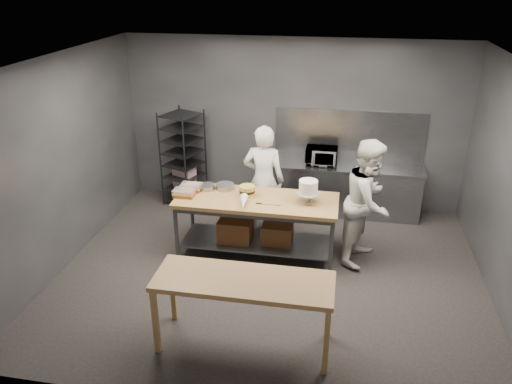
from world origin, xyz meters
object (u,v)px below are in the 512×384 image
(microwave, at_px, (321,156))
(chef_right, at_px, (368,202))
(work_table, at_px, (255,220))
(frosted_cake_stand, at_px, (308,189))
(near_counter, at_px, (244,286))
(speed_rack, at_px, (183,159))
(chef_behind, at_px, (264,180))
(layer_cake, at_px, (247,191))

(microwave, bearing_deg, chef_right, -62.96)
(work_table, distance_m, frosted_cake_stand, 0.96)
(chef_right, bearing_deg, near_counter, 166.99)
(microwave, bearing_deg, work_table, -117.55)
(near_counter, xyz_separation_m, microwave, (0.62, 3.71, 0.24))
(chef_right, bearing_deg, speed_rack, 85.71)
(near_counter, relative_size, chef_behind, 1.09)
(chef_behind, bearing_deg, microwave, -130.58)
(microwave, height_order, layer_cake, microwave)
(speed_rack, distance_m, chef_behind, 1.83)
(chef_behind, xyz_separation_m, frosted_cake_stand, (0.77, -0.73, 0.23))
(near_counter, height_order, layer_cake, layer_cake)
(chef_right, bearing_deg, layer_cake, 111.41)
(chef_behind, height_order, microwave, chef_behind)
(speed_rack, relative_size, frosted_cake_stand, 5.03)
(chef_behind, xyz_separation_m, chef_right, (1.64, -0.59, 0.03))
(near_counter, relative_size, layer_cake, 8.57)
(work_table, xyz_separation_m, microwave, (0.87, 1.66, 0.48))
(chef_right, height_order, layer_cake, chef_right)
(work_table, relative_size, chef_right, 1.28)
(frosted_cake_stand, height_order, layer_cake, frosted_cake_stand)
(work_table, relative_size, speed_rack, 1.37)
(near_counter, height_order, speed_rack, speed_rack)
(near_counter, distance_m, chef_behind, 2.79)
(work_table, relative_size, frosted_cake_stand, 6.90)
(microwave, xyz_separation_m, frosted_cake_stand, (-0.09, -1.66, 0.09))
(chef_behind, relative_size, microwave, 3.37)
(work_table, distance_m, near_counter, 2.08)
(layer_cake, bearing_deg, speed_rack, 134.74)
(chef_right, bearing_deg, work_table, 114.38)
(frosted_cake_stand, xyz_separation_m, layer_cake, (-0.91, 0.08, -0.14))
(chef_right, distance_m, frosted_cake_stand, 0.90)
(near_counter, bearing_deg, frosted_cake_stand, 75.53)
(work_table, height_order, near_counter, work_table)
(work_table, relative_size, microwave, 4.43)
(near_counter, height_order, frosted_cake_stand, frosted_cake_stand)
(work_table, xyz_separation_m, chef_behind, (0.00, 0.73, 0.34))
(speed_rack, bearing_deg, chef_right, -23.80)
(chef_right, height_order, microwave, chef_right)
(chef_right, relative_size, layer_cake, 8.05)
(work_table, height_order, microwave, microwave)
(chef_right, bearing_deg, frosted_cake_stand, 118.66)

